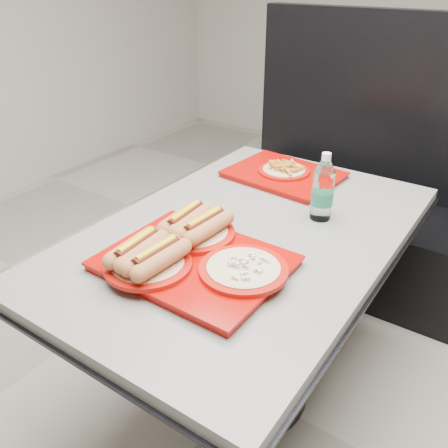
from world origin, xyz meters
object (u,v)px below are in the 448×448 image
Objects in this scene: booth_bench at (354,203)px; diner_table at (246,271)px; water_bottle at (323,191)px; tray_far at (284,172)px; tray_near at (190,253)px.

diner_table is at bearing -90.00° from booth_bench.
diner_table is 0.38m from water_bottle.
tray_far is 1.92× the size of water_bottle.
booth_bench is 1.42m from tray_near.
tray_near is at bearing -91.22° from booth_bench.
tray_far is at bearing -99.88° from booth_bench.
booth_bench is at bearing 90.00° from diner_table.
tray_near is (-0.03, -1.37, 0.39)m from booth_bench.
diner_table is 1.05× the size of booth_bench.
tray_near reaches higher than tray_far.
booth_bench is 2.93× the size of tray_far.
booth_bench is at bearing 88.78° from tray_near.
tray_near is at bearing -83.71° from tray_far.
water_bottle is at bearing 52.64° from diner_table.
diner_table is at bearing -127.36° from water_bottle.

